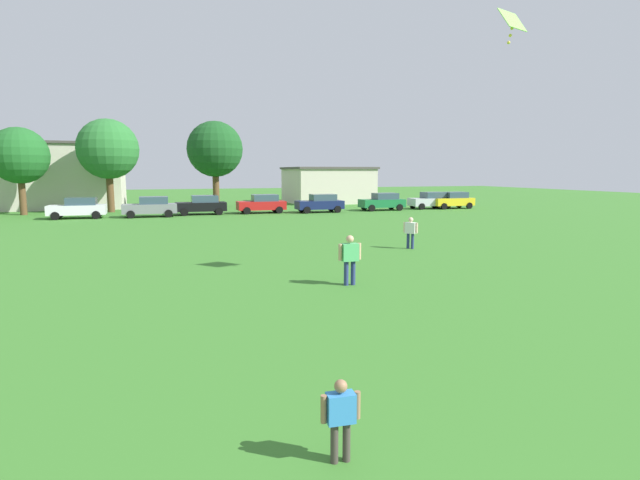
{
  "coord_description": "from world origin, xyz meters",
  "views": [
    {
      "loc": [
        -0.82,
        -0.81,
        3.77
      ],
      "look_at": [
        3.28,
        11.6,
        1.96
      ],
      "focal_mm": 28.03,
      "sensor_mm": 36.0,
      "label": 1
    }
  ],
  "objects_px": {
    "tree_far_right": "(215,149)",
    "parked_car_red_3": "(262,204)",
    "parked_car_gray_1": "(151,207)",
    "parked_car_navy_4": "(320,203)",
    "parked_car_silver_6": "(431,200)",
    "parked_car_white_0": "(78,208)",
    "parked_car_green_5": "(383,202)",
    "child_kite_flyer": "(341,413)",
    "adult_bystander": "(350,256)",
    "tree_right": "(108,149)",
    "parked_car_black_2": "(202,205)",
    "parked_car_yellow_7": "(453,200)",
    "kite": "(512,22)",
    "bystander_near_trees": "(411,230)",
    "tree_left": "(19,156)"
  },
  "relations": [
    {
      "from": "adult_bystander",
      "to": "parked_car_green_5",
      "type": "bearing_deg",
      "value": -117.55
    },
    {
      "from": "adult_bystander",
      "to": "parked_car_gray_1",
      "type": "xyz_separation_m",
      "value": [
        -6.43,
        28.48,
        -0.14
      ]
    },
    {
      "from": "parked_car_black_2",
      "to": "parked_car_yellow_7",
      "type": "relative_size",
      "value": 1.0
    },
    {
      "from": "kite",
      "to": "parked_car_silver_6",
      "type": "distance_m",
      "value": 35.15
    },
    {
      "from": "parked_car_black_2",
      "to": "parked_car_navy_4",
      "type": "relative_size",
      "value": 1.0
    },
    {
      "from": "parked_car_white_0",
      "to": "tree_right",
      "type": "height_order",
      "value": "tree_right"
    },
    {
      "from": "bystander_near_trees",
      "to": "parked_car_navy_4",
      "type": "height_order",
      "value": "parked_car_navy_4"
    },
    {
      "from": "parked_car_black_2",
      "to": "parked_car_green_5",
      "type": "distance_m",
      "value": 17.09
    },
    {
      "from": "parked_car_red_3",
      "to": "tree_right",
      "type": "height_order",
      "value": "tree_right"
    },
    {
      "from": "parked_car_red_3",
      "to": "parked_car_yellow_7",
      "type": "height_order",
      "value": "same"
    },
    {
      "from": "tree_left",
      "to": "parked_car_gray_1",
      "type": "bearing_deg",
      "value": -27.76
    },
    {
      "from": "parked_car_white_0",
      "to": "parked_car_red_3",
      "type": "relative_size",
      "value": 1.0
    },
    {
      "from": "child_kite_flyer",
      "to": "adult_bystander",
      "type": "relative_size",
      "value": 0.67
    },
    {
      "from": "kite",
      "to": "parked_car_green_5",
      "type": "relative_size",
      "value": 0.27
    },
    {
      "from": "tree_right",
      "to": "tree_far_right",
      "type": "bearing_deg",
      "value": 15.56
    },
    {
      "from": "child_kite_flyer",
      "to": "parked_car_silver_6",
      "type": "height_order",
      "value": "parked_car_silver_6"
    },
    {
      "from": "kite",
      "to": "parked_car_green_5",
      "type": "bearing_deg",
      "value": 71.78
    },
    {
      "from": "parked_car_green_5",
      "to": "tree_far_right",
      "type": "relative_size",
      "value": 0.48
    },
    {
      "from": "bystander_near_trees",
      "to": "kite",
      "type": "bearing_deg",
      "value": 132.39
    },
    {
      "from": "parked_car_black_2",
      "to": "parked_car_green_5",
      "type": "height_order",
      "value": "same"
    },
    {
      "from": "tree_far_right",
      "to": "parked_car_gray_1",
      "type": "bearing_deg",
      "value": -124.97
    },
    {
      "from": "kite",
      "to": "tree_right",
      "type": "bearing_deg",
      "value": 112.39
    },
    {
      "from": "parked_car_red_3",
      "to": "parked_car_navy_4",
      "type": "xyz_separation_m",
      "value": [
        5.26,
        -0.89,
        0.0
      ]
    },
    {
      "from": "parked_car_black_2",
      "to": "tree_right",
      "type": "height_order",
      "value": "tree_right"
    },
    {
      "from": "parked_car_black_2",
      "to": "parked_car_red_3",
      "type": "height_order",
      "value": "same"
    },
    {
      "from": "adult_bystander",
      "to": "parked_car_navy_4",
      "type": "distance_m",
      "value": 29.68
    },
    {
      "from": "parked_car_white_0",
      "to": "parked_car_silver_6",
      "type": "height_order",
      "value": "same"
    },
    {
      "from": "parked_car_black_2",
      "to": "tree_right",
      "type": "bearing_deg",
      "value": -34.91
    },
    {
      "from": "parked_car_black_2",
      "to": "child_kite_flyer",
      "type": "bearing_deg",
      "value": 87.53
    },
    {
      "from": "tree_far_right",
      "to": "parked_car_red_3",
      "type": "bearing_deg",
      "value": -69.38
    },
    {
      "from": "tree_far_right",
      "to": "adult_bystander",
      "type": "bearing_deg",
      "value": -89.99
    },
    {
      "from": "tree_far_right",
      "to": "child_kite_flyer",
      "type": "bearing_deg",
      "value": -94.7
    },
    {
      "from": "tree_left",
      "to": "tree_right",
      "type": "bearing_deg",
      "value": 7.11
    },
    {
      "from": "tree_left",
      "to": "parked_car_red_3",
      "type": "bearing_deg",
      "value": -13.06
    },
    {
      "from": "parked_car_red_3",
      "to": "child_kite_flyer",
      "type": "bearing_deg",
      "value": 79.78
    },
    {
      "from": "bystander_near_trees",
      "to": "parked_car_navy_4",
      "type": "bearing_deg",
      "value": -48.54
    },
    {
      "from": "kite",
      "to": "tree_far_right",
      "type": "xyz_separation_m",
      "value": [
        -4.94,
        38.98,
        -2.45
      ]
    },
    {
      "from": "parked_car_white_0",
      "to": "tree_right",
      "type": "bearing_deg",
      "value": -108.2
    },
    {
      "from": "parked_car_black_2",
      "to": "adult_bystander",
      "type": "bearing_deg",
      "value": 94.28
    },
    {
      "from": "child_kite_flyer",
      "to": "kite",
      "type": "height_order",
      "value": "kite"
    },
    {
      "from": "parked_car_navy_4",
      "to": "parked_car_silver_6",
      "type": "relative_size",
      "value": 1.0
    },
    {
      "from": "kite",
      "to": "parked_car_black_2",
      "type": "relative_size",
      "value": 0.27
    },
    {
      "from": "child_kite_flyer",
      "to": "parked_car_yellow_7",
      "type": "distance_m",
      "value": 46.65
    },
    {
      "from": "bystander_near_trees",
      "to": "parked_car_gray_1",
      "type": "relative_size",
      "value": 0.36
    },
    {
      "from": "parked_car_silver_6",
      "to": "parked_car_black_2",
      "type": "bearing_deg",
      "value": -0.4
    },
    {
      "from": "parked_car_black_2",
      "to": "tree_right",
      "type": "relative_size",
      "value": 0.5
    },
    {
      "from": "parked_car_silver_6",
      "to": "bystander_near_trees",
      "type": "bearing_deg",
      "value": 57.25
    },
    {
      "from": "parked_car_white_0",
      "to": "parked_car_gray_1",
      "type": "relative_size",
      "value": 1.0
    },
    {
      "from": "parked_car_black_2",
      "to": "parked_car_red_3",
      "type": "bearing_deg",
      "value": 178.85
    },
    {
      "from": "parked_car_silver_6",
      "to": "tree_right",
      "type": "relative_size",
      "value": 0.5
    }
  ]
}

